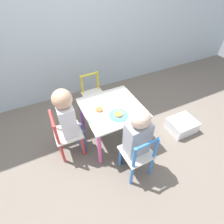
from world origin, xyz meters
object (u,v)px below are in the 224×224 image
chair_red (66,135)px  chair_blue (138,155)px  chair_yellow (93,96)px  plate_front (118,115)px  kids_table (112,112)px  storage_bin (182,125)px  plate_left (99,110)px  child_left (68,117)px  child_front (136,136)px

chair_red → chair_blue: same height
chair_yellow → plate_front: size_ratio=2.96×
kids_table → storage_bin: bearing=-18.6°
plate_left → chair_red: bearing=177.5°
child_left → plate_left: 0.30m
plate_left → storage_bin: (0.94, -0.27, -0.39)m
child_left → plate_left: bearing=-90.8°
kids_table → chair_blue: (0.01, -0.50, -0.12)m
kids_table → plate_left: 0.16m
child_front → plate_front: size_ratio=4.27×
storage_bin → child_left: bearing=167.2°
child_front → storage_bin: size_ratio=2.50×
plate_left → plate_front: size_ratio=0.87×
chair_blue → plate_left: bearing=-74.5°
child_left → child_front: 0.64m
chair_red → chair_blue: 0.73m
kids_table → child_left: bearing=178.2°
child_left → plate_front: child_left is taller
child_front → plate_left: bearing=-72.5°
chair_blue → plate_left: (-0.15, 0.50, 0.20)m
chair_yellow → storage_bin: (0.82, -0.77, -0.19)m
chair_yellow → storage_bin: chair_yellow is taller
chair_red → storage_bin: chair_red is taller
chair_red → chair_blue: (0.51, -0.51, 0.00)m
plate_left → chair_blue: bearing=-73.0°
chair_red → plate_front: bearing=-105.5°
chair_yellow → child_front: bearing=-90.3°
chair_red → child_left: child_left is taller
child_left → storage_bin: size_ratio=2.56×
chair_blue → plate_front: size_ratio=2.96×
chair_red → chair_yellow: (0.48, 0.48, 0.00)m
plate_front → child_front: bearing=-87.8°
kids_table → child_left: child_left is taller
chair_blue → chair_yellow: same height
chair_yellow → child_front: (0.03, -0.94, 0.20)m
kids_table → storage_bin: (0.80, -0.27, -0.31)m
chair_red → plate_front: 0.56m
chair_red → plate_left: size_ratio=3.40×
plate_left → plate_front: bearing=-45.0°
child_front → plate_front: child_front is taller
child_front → plate_front: bearing=-89.3°
kids_table → child_front: size_ratio=0.76×
chair_yellow → plate_left: size_ratio=3.40×
chair_blue → plate_left: chair_blue is taller
chair_blue → child_front: size_ratio=0.69×
child_front → plate_left: child_front is taller
chair_yellow → chair_blue: bearing=-90.3°
chair_red → chair_yellow: same height
storage_bin → chair_yellow: bearing=136.8°
chair_yellow → child_left: 0.68m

